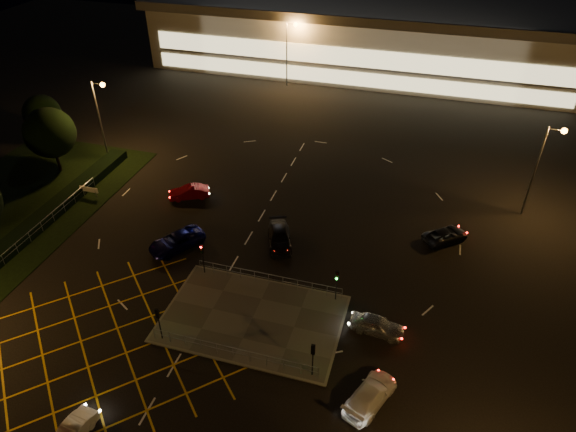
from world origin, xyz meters
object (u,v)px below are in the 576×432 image
(car_left_blue, at_px, (177,241))
(car_far_dkgrey, at_px, (279,237))
(signal_ne, at_px, (337,279))
(signal_se, at_px, (313,354))
(car_east_grey, at_px, (445,235))
(signal_nw, at_px, (202,253))
(car_approach_white, at_px, (370,395))
(car_right_silver, at_px, (377,325))
(signal_sw, at_px, (158,318))
(car_circ_red, at_px, (189,192))

(car_left_blue, relative_size, car_far_dkgrey, 1.05)
(signal_ne, bearing_deg, signal_se, -90.00)
(car_far_dkgrey, bearing_deg, car_left_blue, 179.15)
(car_east_grey, bearing_deg, signal_nw, 77.44)
(car_east_grey, distance_m, car_approach_white, 20.46)
(signal_ne, relative_size, car_far_dkgrey, 0.61)
(car_east_grey, relative_size, car_approach_white, 0.92)
(signal_se, height_order, car_approach_white, signal_se)
(signal_se, distance_m, car_far_dkgrey, 15.74)
(car_right_silver, xyz_separation_m, car_east_grey, (4.68, 13.58, -0.09))
(signal_sw, relative_size, car_far_dkgrey, 0.61)
(signal_ne, xyz_separation_m, car_far_dkgrey, (-6.84, 6.09, -1.62))
(signal_ne, height_order, car_far_dkgrey, signal_ne)
(signal_ne, xyz_separation_m, car_circ_red, (-18.68, 10.98, -1.65))
(car_right_silver, bearing_deg, signal_sw, 114.94)
(signal_sw, height_order, car_right_silver, signal_sw)
(car_far_dkgrey, height_order, car_right_silver, car_far_dkgrey)
(signal_sw, height_order, car_circ_red, signal_sw)
(signal_sw, bearing_deg, car_east_grey, -137.06)
(signal_sw, bearing_deg, car_far_dkgrey, -110.12)
(signal_se, height_order, signal_ne, same)
(signal_se, bearing_deg, signal_sw, 0.00)
(car_far_dkgrey, relative_size, car_approach_white, 1.04)
(signal_se, bearing_deg, car_circ_red, -45.44)
(signal_ne, bearing_deg, car_approach_white, -64.21)
(car_east_grey, bearing_deg, signal_sw, 91.98)
(signal_nw, distance_m, signal_ne, 12.00)
(car_circ_red, bearing_deg, signal_nw, 3.89)
(car_left_blue, distance_m, car_circ_red, 8.70)
(signal_se, relative_size, signal_ne, 1.00)
(car_left_blue, bearing_deg, car_east_grey, 51.89)
(signal_se, height_order, car_left_blue, signal_se)
(car_left_blue, bearing_deg, signal_sw, -36.25)
(car_east_grey, bearing_deg, signal_ne, 101.58)
(signal_sw, height_order, car_far_dkgrey, signal_sw)
(signal_sw, height_order, signal_ne, same)
(signal_se, relative_size, car_approach_white, 0.63)
(signal_ne, relative_size, car_east_grey, 0.69)
(car_right_silver, height_order, car_approach_white, same)
(signal_sw, relative_size, car_approach_white, 0.63)
(signal_nw, xyz_separation_m, car_east_grey, (20.49, 11.08, -1.73))
(car_left_blue, height_order, car_approach_white, car_left_blue)
(signal_se, xyz_separation_m, car_approach_white, (4.33, -0.97, -1.64))
(car_approach_white, bearing_deg, car_circ_red, -18.47)
(car_east_grey, bearing_deg, car_far_dkgrey, 67.06)
(signal_nw, relative_size, car_approach_white, 0.63)
(signal_nw, distance_m, car_east_grey, 23.36)
(car_far_dkgrey, distance_m, car_right_silver, 13.68)
(signal_se, bearing_deg, car_right_silver, -124.76)
(signal_sw, xyz_separation_m, car_far_dkgrey, (5.16, 14.08, -1.62))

